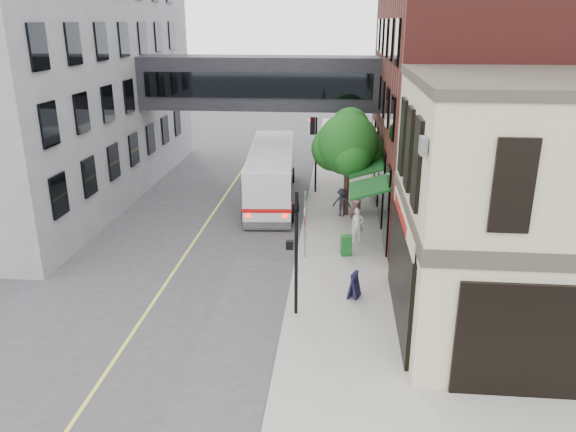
% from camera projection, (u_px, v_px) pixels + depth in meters
% --- Properties ---
extents(ground, '(120.00, 120.00, 0.00)m').
position_uv_depth(ground, '(279.00, 347.00, 18.10)').
color(ground, '#38383A').
rests_on(ground, ground).
extents(sidewalk_main, '(4.00, 60.00, 0.15)m').
position_uv_depth(sidewalk_main, '(342.00, 209.00, 31.07)').
color(sidewalk_main, gray).
rests_on(sidewalk_main, ground).
extents(corner_building, '(10.19, 8.12, 8.45)m').
position_uv_depth(corner_building, '(565.00, 212.00, 17.82)').
color(corner_building, '#C2B294').
rests_on(corner_building, ground).
extents(brick_building, '(13.76, 18.00, 14.00)m').
position_uv_depth(brick_building, '(500.00, 81.00, 29.04)').
color(brick_building, '#531D1A').
rests_on(brick_building, ground).
extents(opposite_building, '(14.00, 24.00, 14.00)m').
position_uv_depth(opposite_building, '(15.00, 75.00, 32.31)').
color(opposite_building, slate).
rests_on(opposite_building, ground).
extents(skyway_bridge, '(14.00, 3.18, 3.00)m').
position_uv_depth(skyway_bridge, '(260.00, 82.00, 33.15)').
color(skyway_bridge, black).
rests_on(skyway_bridge, ground).
extents(traffic_signal_near, '(0.44, 0.22, 4.60)m').
position_uv_depth(traffic_signal_near, '(295.00, 239.00, 18.97)').
color(traffic_signal_near, black).
rests_on(traffic_signal_near, sidewalk_main).
extents(traffic_signal_far, '(0.53, 0.28, 4.50)m').
position_uv_depth(traffic_signal_far, '(314.00, 140.00, 32.97)').
color(traffic_signal_far, black).
rests_on(traffic_signal_far, sidewalk_main).
extents(street_sign_pole, '(0.08, 0.75, 3.00)m').
position_uv_depth(street_sign_pole, '(305.00, 219.00, 24.01)').
color(street_sign_pole, gray).
rests_on(street_sign_pole, sidewalk_main).
extents(street_tree, '(3.80, 3.20, 5.60)m').
position_uv_depth(street_tree, '(348.00, 144.00, 29.05)').
color(street_tree, '#382619').
rests_on(street_tree, sidewalk_main).
extents(lane_marking, '(0.12, 40.00, 0.01)m').
position_uv_depth(lane_marking, '(201.00, 232.00, 27.94)').
color(lane_marking, '#D8CC4C').
rests_on(lane_marking, ground).
extents(bus, '(3.36, 11.22, 2.98)m').
position_uv_depth(bus, '(271.00, 171.00, 32.60)').
color(bus, silver).
rests_on(bus, ground).
extents(pedestrian_a, '(0.63, 0.46, 1.61)m').
position_uv_depth(pedestrian_a, '(357.00, 225.00, 26.11)').
color(pedestrian_a, white).
rests_on(pedestrian_a, sidewalk_main).
extents(pedestrian_b, '(1.11, 0.96, 1.95)m').
position_uv_depth(pedestrian_b, '(359.00, 200.00, 29.27)').
color(pedestrian_b, pink).
rests_on(pedestrian_b, sidewalk_main).
extents(pedestrian_c, '(1.06, 0.73, 1.51)m').
position_uv_depth(pedestrian_c, '(342.00, 202.00, 29.53)').
color(pedestrian_c, black).
rests_on(pedestrian_c, sidewalk_main).
extents(newspaper_box, '(0.51, 0.47, 0.90)m').
position_uv_depth(newspaper_box, '(346.00, 245.00, 24.69)').
color(newspaper_box, '#145B1F').
rests_on(newspaper_box, sidewalk_main).
extents(sandwich_board, '(0.53, 0.65, 1.00)m').
position_uv_depth(sandwich_board, '(354.00, 285.00, 20.88)').
color(sandwich_board, black).
rests_on(sandwich_board, sidewalk_main).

